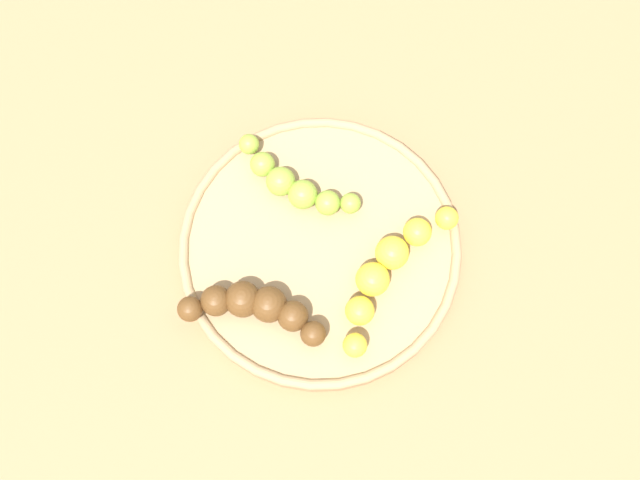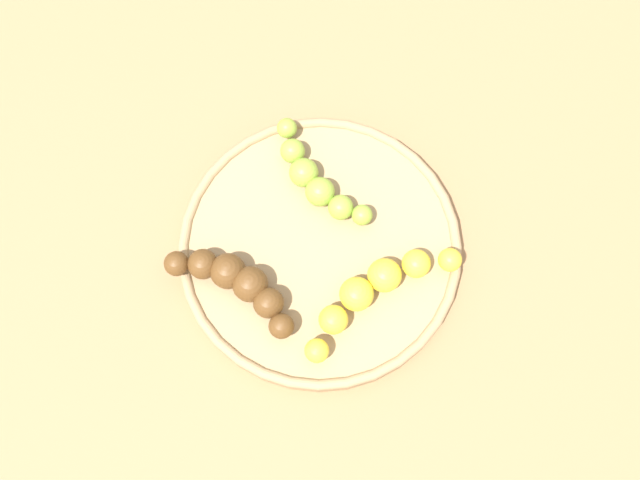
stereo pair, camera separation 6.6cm
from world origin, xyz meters
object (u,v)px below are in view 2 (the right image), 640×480
banana_overripe (236,282)px  fruit_bowl (320,248)px  banana_green (316,179)px  banana_yellow (374,290)px

banana_overripe → fruit_bowl: bearing=-31.7°
banana_green → banana_yellow: banana_yellow is taller
banana_green → banana_overripe: (0.05, -0.12, 0.00)m
fruit_bowl → banana_overripe: size_ratio=2.16×
fruit_bowl → banana_green: 0.07m
banana_yellow → fruit_bowl: bearing=12.3°
banana_green → banana_overripe: bearing=16.3°
fruit_bowl → banana_yellow: bearing=13.3°
banana_yellow → banana_green: bearing=-8.0°
banana_green → banana_overripe: 0.13m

